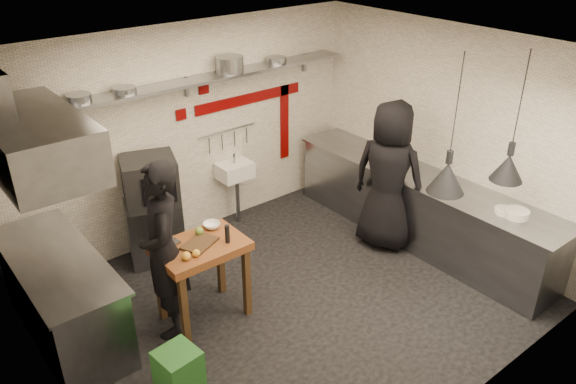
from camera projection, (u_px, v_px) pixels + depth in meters
floor at (292, 301)px, 6.38m from camera, size 5.00×5.00×0.00m
ceiling at (293, 55)px, 5.10m from camera, size 5.00×5.00×0.00m
wall_back at (189, 133)px, 7.20m from camera, size 5.00×0.04×2.80m
wall_front at (466, 289)px, 4.29m from camera, size 5.00×0.04×2.80m
wall_left at (43, 283)px, 4.35m from camera, size 0.04×4.20×2.80m
wall_right at (444, 135)px, 7.14m from camera, size 0.04×4.20×2.80m
red_band_horiz at (250, 98)px, 7.59m from camera, size 1.70×0.02×0.14m
red_band_vert at (284, 122)px, 8.14m from camera, size 0.14×0.02×1.10m
red_tile_a at (204, 88)px, 7.07m from camera, size 0.14×0.02×0.14m
red_tile_b at (181, 115)px, 7.00m from camera, size 0.14×0.02×0.14m
back_shelf at (192, 82)px, 6.74m from camera, size 4.60×0.34×0.04m
shelf_bracket_left at (26, 120)px, 5.83m from camera, size 0.04×0.06×0.24m
shelf_bracket_mid at (186, 87)px, 6.89m from camera, size 0.04×0.06×0.24m
shelf_bracket_right at (304, 63)px, 7.95m from camera, size 0.04×0.06×0.24m
pan_far_left at (79, 98)px, 5.95m from camera, size 0.28×0.28×0.09m
pan_mid_left at (125, 90)px, 6.25m from camera, size 0.34×0.34×0.07m
stock_pot at (230, 64)px, 7.00m from camera, size 0.35×0.35×0.20m
pan_right at (276, 60)px, 7.44m from camera, size 0.35×0.35×0.08m
oven_stand at (155, 229)px, 7.01m from camera, size 0.81×0.77×0.80m
combi_oven at (150, 181)px, 6.67m from camera, size 0.78×0.75×0.58m
oven_door at (156, 189)px, 6.47m from camera, size 0.50×0.19×0.46m
oven_glass at (159, 191)px, 6.44m from camera, size 0.37×0.14×0.34m
hand_sink at (235, 170)px, 7.66m from camera, size 0.46×0.34×0.22m
sink_tap at (234, 158)px, 7.58m from camera, size 0.03×0.03×0.14m
sink_drain at (238, 200)px, 7.84m from camera, size 0.06×0.06×0.66m
utensil_rail at (227, 130)px, 7.51m from camera, size 0.90×0.02×0.02m
counter_right at (419, 209)px, 7.38m from camera, size 0.70×3.80×0.90m
counter_right_top at (422, 177)px, 7.16m from camera, size 0.76×3.90×0.03m
plate_stack at (517, 214)px, 6.20m from camera, size 0.27×0.27×0.09m
small_bowl_right at (504, 211)px, 6.29m from camera, size 0.22×0.22×0.05m
counter_left at (63, 298)px, 5.71m from camera, size 0.70×1.90×0.90m
counter_left_top at (55, 260)px, 5.49m from camera, size 0.76×2.00×0.03m
extractor_hood at (34, 142)px, 4.96m from camera, size 0.78×1.60×0.50m
green_bin at (179, 374)px, 5.05m from camera, size 0.39×0.39×0.50m
prep_table at (203, 281)px, 5.95m from camera, size 0.92×0.64×0.92m
cutting_board at (200, 243)px, 5.73m from camera, size 0.43×0.38×0.02m
pepper_mill at (227, 234)px, 5.73m from camera, size 0.06×0.06×0.20m
lemon_a at (186, 256)px, 5.48m from camera, size 0.09×0.09×0.09m
lemon_b at (196, 253)px, 5.52m from camera, size 0.10×0.10×0.08m
veg_ball at (199, 231)px, 5.87m from camera, size 0.09×0.09×0.09m
steel_tray at (169, 244)px, 5.72m from camera, size 0.22×0.16×0.03m
bowl at (212, 225)px, 6.02m from camera, size 0.24×0.24×0.06m
heat_lamp_near at (454, 126)px, 5.57m from camera, size 0.52×0.52×1.48m
heat_lamp_far at (518, 118)px, 5.64m from camera, size 0.45×0.45×1.39m
chef_left at (163, 250)px, 5.57m from camera, size 0.69×0.82×1.92m
chef_right at (389, 176)px, 7.03m from camera, size 0.89×1.10×1.96m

